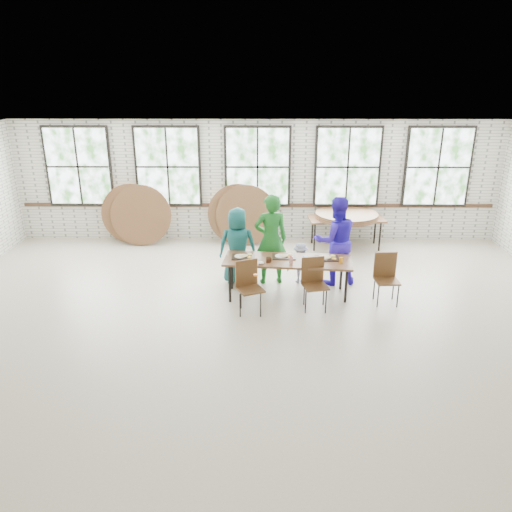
% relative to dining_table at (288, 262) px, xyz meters
% --- Properties ---
extents(room, '(12.00, 12.00, 12.00)m').
position_rel_dining_table_xyz_m(room, '(-0.59, 3.40, 1.14)').
color(room, '#BBB195').
rests_on(room, ground).
extents(dining_table, '(2.47, 1.03, 0.74)m').
position_rel_dining_table_xyz_m(dining_table, '(0.00, 0.00, 0.00)').
color(dining_table, brown).
rests_on(dining_table, ground).
extents(chair_near_left, '(0.55, 0.54, 0.95)m').
position_rel_dining_table_xyz_m(chair_near_left, '(-0.73, -0.65, -0.13)').
color(chair_near_left, '#54351C').
rests_on(chair_near_left, ground).
extents(chair_near_right, '(0.50, 0.49, 0.95)m').
position_rel_dining_table_xyz_m(chair_near_right, '(0.45, -0.49, -0.13)').
color(chair_near_right, '#54351C').
rests_on(chair_near_right, ground).
extents(chair_spare, '(0.44, 0.43, 0.95)m').
position_rel_dining_table_xyz_m(chair_spare, '(1.81, -0.24, -0.13)').
color(chair_spare, '#54351C').
rests_on(chair_spare, ground).
extents(adult_teal, '(0.77, 0.51, 1.56)m').
position_rel_dining_table_xyz_m(adult_teal, '(-0.97, 0.65, 0.09)').
color(adult_teal, '#1B6762').
rests_on(adult_teal, ground).
extents(adult_green, '(0.74, 0.56, 1.84)m').
position_rel_dining_table_xyz_m(adult_green, '(-0.31, 0.65, 0.23)').
color(adult_green, '#1B6522').
rests_on(adult_green, ground).
extents(toddler, '(0.61, 0.47, 0.84)m').
position_rel_dining_table_xyz_m(toddler, '(0.30, 0.65, -0.27)').
color(toddler, '#161945').
rests_on(toddler, ground).
extents(adult_blue, '(0.98, 0.82, 1.80)m').
position_rel_dining_table_xyz_m(adult_blue, '(0.99, 0.65, 0.21)').
color(adult_blue, '#311CC7').
rests_on(adult_blue, ground).
extents(storage_table, '(1.85, 0.88, 0.74)m').
position_rel_dining_table_xyz_m(storage_table, '(1.56, 2.83, -0.00)').
color(storage_table, brown).
rests_on(storage_table, ground).
extents(tabletop_clutter, '(2.07, 0.60, 0.11)m').
position_rel_dining_table_xyz_m(tabletop_clutter, '(0.10, -0.02, 0.08)').
color(tabletop_clutter, black).
rests_on(tabletop_clutter, dining_table).
extents(round_tops_stacked, '(1.50, 1.50, 0.13)m').
position_rel_dining_table_xyz_m(round_tops_stacked, '(1.56, 2.83, 0.12)').
color(round_tops_stacked, brown).
rests_on(round_tops_stacked, storage_table).
extents(round_tops_leaning, '(4.35, 0.41, 1.49)m').
position_rel_dining_table_xyz_m(round_tops_leaning, '(-2.28, 3.07, 0.05)').
color(round_tops_leaning, brown).
rests_on(round_tops_leaning, ground).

